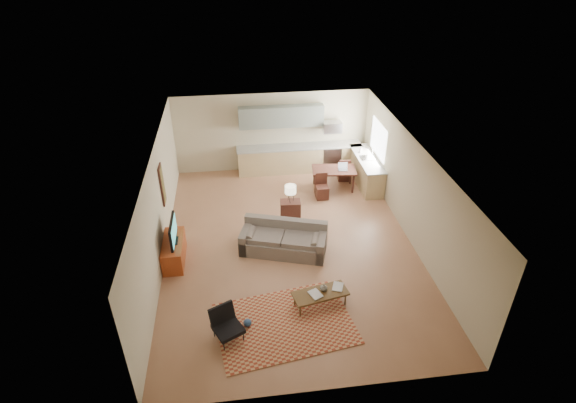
{
  "coord_description": "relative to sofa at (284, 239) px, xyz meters",
  "views": [
    {
      "loc": [
        -1.29,
        -9.59,
        7.28
      ],
      "look_at": [
        0.0,
        0.3,
        1.15
      ],
      "focal_mm": 28.0,
      "sensor_mm": 36.0,
      "label": 1
    }
  ],
  "objects": [
    {
      "name": "book_a",
      "position": [
        0.34,
        -2.15,
        -0.02
      ],
      "size": [
        0.46,
        0.48,
        0.03
      ],
      "primitive_type": "imported",
      "rotation": [
        0.0,
        0.0,
        0.41
      ],
      "color": "maroon",
      "rests_on": "coffee_table"
    },
    {
      "name": "upper_cabinets",
      "position": [
        0.49,
        4.63,
        1.55
      ],
      "size": [
        2.8,
        0.34,
        0.7
      ],
      "primitive_type": "cube",
      "color": "gray",
      "rests_on": "room"
    },
    {
      "name": "room",
      "position": [
        0.19,
        0.3,
        0.95
      ],
      "size": [
        9.0,
        9.0,
        9.0
      ],
      "color": "#9B6748",
      "rests_on": "ground"
    },
    {
      "name": "window_right",
      "position": [
        3.42,
        3.3,
        1.15
      ],
      "size": [
        0.02,
        1.4,
        1.05
      ],
      "primitive_type": "cube",
      "color": "white",
      "rests_on": "room"
    },
    {
      "name": "tv_credenza",
      "position": [
        -2.79,
        -0.01,
        -0.1
      ],
      "size": [
        0.5,
        1.29,
        0.6
      ],
      "primitive_type": null,
      "color": "#943615",
      "rests_on": "floor"
    },
    {
      "name": "rug",
      "position": [
        -0.28,
        -2.51,
        -0.39
      ],
      "size": [
        3.12,
        2.39,
        0.02
      ],
      "primitive_type": "cube",
      "rotation": [
        0.0,
        0.0,
        0.15
      ],
      "color": "#993522",
      "rests_on": "floor"
    },
    {
      "name": "armchair",
      "position": [
        -1.47,
        -2.76,
        -0.04
      ],
      "size": [
        0.84,
        0.84,
        0.72
      ],
      "primitive_type": null,
      "rotation": [
        0.0,
        0.0,
        0.47
      ],
      "color": "black",
      "rests_on": "floor"
    },
    {
      "name": "laptop",
      "position": [
        2.27,
        3.0,
        0.41
      ],
      "size": [
        0.31,
        0.25,
        0.22
      ],
      "primitive_type": null,
      "rotation": [
        0.0,
        0.0,
        -0.09
      ],
      "color": "#A5A8AD",
      "rests_on": "dining_table"
    },
    {
      "name": "kitchen_microwave",
      "position": [
        2.19,
        4.5,
        1.15
      ],
      "size": [
        0.62,
        0.4,
        0.35
      ],
      "primitive_type": "cube",
      "color": "#A5A8AD",
      "rests_on": "room"
    },
    {
      "name": "soap_bottle",
      "position": [
        3.02,
        3.72,
        0.62
      ],
      "size": [
        0.09,
        0.09,
        0.19
      ],
      "primitive_type": "imported",
      "rotation": [
        0.0,
        0.0,
        0.02
      ],
      "color": "#FBEBCA",
      "rests_on": "kitchen_counter_right"
    },
    {
      "name": "book_b",
      "position": [
        0.89,
        -1.89,
        -0.02
      ],
      "size": [
        0.44,
        0.46,
        0.02
      ],
      "primitive_type": "imported",
      "rotation": [
        0.0,
        0.0,
        -0.37
      ],
      "color": "navy",
      "rests_on": "coffee_table"
    },
    {
      "name": "dining_table",
      "position": [
        1.99,
        3.09,
        -0.05
      ],
      "size": [
        1.45,
        0.94,
        0.69
      ],
      "primitive_type": null,
      "rotation": [
        0.0,
        0.0,
        -0.11
      ],
      "color": "#3E1E17",
      "rests_on": "floor"
    },
    {
      "name": "triptych",
      "position": [
        0.09,
        4.77,
        1.35
      ],
      "size": [
        1.7,
        0.04,
        0.5
      ],
      "primitive_type": null,
      "color": "#FBEBCA",
      "rests_on": "room"
    },
    {
      "name": "dining_chair_near",
      "position": [
        1.52,
        2.55,
        -0.0
      ],
      "size": [
        0.38,
        0.4,
        0.79
      ],
      "primitive_type": null,
      "rotation": [
        0.0,
        0.0,
        0.01
      ],
      "color": "#3E1E17",
      "rests_on": "floor"
    },
    {
      "name": "coffee_table",
      "position": [
        0.57,
        -2.06,
        -0.21
      ],
      "size": [
        1.31,
        0.73,
        0.37
      ],
      "primitive_type": null,
      "rotation": [
        0.0,
        0.0,
        0.21
      ],
      "color": "#493014",
      "rests_on": "floor"
    },
    {
      "name": "vase",
      "position": [
        0.66,
        -1.99,
        0.06
      ],
      "size": [
        0.19,
        0.19,
        0.17
      ],
      "primitive_type": "imported",
      "rotation": [
        0.0,
        0.0,
        -0.07
      ],
      "color": "black",
      "rests_on": "coffee_table"
    },
    {
      "name": "tv",
      "position": [
        -2.74,
        -0.01,
        0.5
      ],
      "size": [
        0.1,
        0.99,
        0.6
      ],
      "primitive_type": null,
      "color": "black",
      "rests_on": "tv_credenza"
    },
    {
      "name": "dining_chair_far",
      "position": [
        2.47,
        3.63,
        0.0
      ],
      "size": [
        0.42,
        0.44,
        0.8
      ],
      "primitive_type": null,
      "rotation": [
        0.0,
        0.0,
        3.04
      ],
      "color": "#3E1E17",
      "rests_on": "floor"
    },
    {
      "name": "kitchen_range",
      "position": [
        2.19,
        4.48,
        0.05
      ],
      "size": [
        0.62,
        0.62,
        0.9
      ],
      "primitive_type": "cube",
      "color": "#A5A8AD",
      "rests_on": "ground"
    },
    {
      "name": "sofa",
      "position": [
        0.0,
        0.0,
        0.0
      ],
      "size": [
        2.48,
        1.63,
        0.79
      ],
      "primitive_type": null,
      "rotation": [
        0.0,
        0.0,
        -0.3
      ],
      "color": "#695E56",
      "rests_on": "floor"
    },
    {
      "name": "wall_art_left",
      "position": [
        -3.02,
        1.2,
        1.15
      ],
      "size": [
        0.06,
        0.42,
        1.1
      ],
      "primitive_type": null,
      "color": "brown",
      "rests_on": "room"
    },
    {
      "name": "console_table",
      "position": [
        0.37,
        1.38,
        -0.07
      ],
      "size": [
        0.58,
        0.41,
        0.66
      ],
      "primitive_type": null,
      "rotation": [
        0.0,
        0.0,
        -0.06
      ],
      "color": "#3E1E17",
      "rests_on": "floor"
    },
    {
      "name": "kitchen_counter_right",
      "position": [
        3.12,
        3.3,
        0.06
      ],
      "size": [
        0.64,
        2.26,
        0.92
      ],
      "primitive_type": null,
      "color": "tan",
      "rests_on": "ground"
    },
    {
      "name": "table_lamp",
      "position": [
        0.37,
        1.38,
        0.52
      ],
      "size": [
        0.33,
        0.33,
        0.52
      ],
      "primitive_type": null,
      "rotation": [
        0.0,
        0.0,
        -0.04
      ],
      "color": "beige",
      "rests_on": "console_table"
    },
    {
      "name": "kitchen_counter_back",
      "position": [
        1.09,
        4.48,
        0.06
      ],
      "size": [
        4.26,
        0.64,
        0.92
      ],
      "primitive_type": null,
      "color": "tan",
      "rests_on": "ground"
    }
  ]
}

